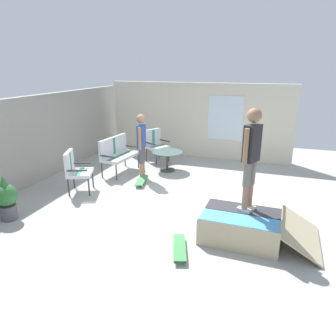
# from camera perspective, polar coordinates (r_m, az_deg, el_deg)

# --- Properties ---
(ground_plane) EXTENTS (12.00, 12.00, 0.10)m
(ground_plane) POSITION_cam_1_polar(r_m,az_deg,el_deg) (7.10, 2.09, -6.57)
(ground_plane) COLOR #A8A8A3
(back_wall_cinderblock) EXTENTS (9.00, 0.20, 2.22)m
(back_wall_cinderblock) POSITION_cam_1_polar(r_m,az_deg,el_deg) (8.68, -24.09, 4.57)
(back_wall_cinderblock) COLOR #9E998E
(back_wall_cinderblock) RESTS_ON ground_plane
(house_facade) EXTENTS (0.23, 6.00, 2.42)m
(house_facade) POSITION_cam_1_polar(r_m,az_deg,el_deg) (10.38, 5.68, 8.68)
(house_facade) COLOR beige
(house_facade) RESTS_ON ground_plane
(skate_ramp) EXTENTS (1.40, 2.04, 0.50)m
(skate_ramp) POSITION_cam_1_polar(r_m,az_deg,el_deg) (5.87, 13.71, -9.46)
(skate_ramp) COLOR tan
(skate_ramp) RESTS_ON ground_plane
(patio_bench) EXTENTS (1.30, 0.68, 1.02)m
(patio_bench) POSITION_cam_1_polar(r_m,az_deg,el_deg) (8.93, -9.34, 3.01)
(patio_bench) COLOR #38383D
(patio_bench) RESTS_ON ground_plane
(patio_chair_near_house) EXTENTS (0.81, 0.78, 1.02)m
(patio_chair_near_house) POSITION_cam_1_polar(r_m,az_deg,el_deg) (9.91, -2.37, 4.75)
(patio_chair_near_house) COLOR #38383D
(patio_chair_near_house) RESTS_ON ground_plane
(patio_chair_by_wall) EXTENTS (0.78, 0.74, 1.02)m
(patio_chair_by_wall) POSITION_cam_1_polar(r_m,az_deg,el_deg) (7.72, -16.71, 0.02)
(patio_chair_by_wall) COLOR #38383D
(patio_chair_by_wall) RESTS_ON ground_plane
(patio_table) EXTENTS (0.90, 0.90, 0.57)m
(patio_table) POSITION_cam_1_polar(r_m,az_deg,el_deg) (9.01, -0.15, 2.01)
(patio_table) COLOR #38383D
(patio_table) RESTS_ON ground_plane
(person_watching) EXTENTS (0.47, 0.29, 1.75)m
(person_watching) POSITION_cam_1_polar(r_m,az_deg,el_deg) (8.20, -4.88, 4.82)
(person_watching) COLOR silver
(person_watching) RESTS_ON ground_plane
(person_skater) EXTENTS (0.45, 0.33, 1.79)m
(person_skater) POSITION_cam_1_polar(r_m,az_deg,el_deg) (5.38, 15.03, 2.84)
(person_skater) COLOR silver
(person_skater) RESTS_ON skate_ramp
(skateboard_by_bench) EXTENTS (0.82, 0.34, 0.10)m
(skateboard_by_bench) POSITION_cam_1_polar(r_m,az_deg,el_deg) (8.14, -4.83, -2.25)
(skateboard_by_bench) COLOR #3F8C4C
(skateboard_by_bench) RESTS_ON ground_plane
(skateboard_spare) EXTENTS (0.82, 0.44, 0.10)m
(skateboard_spare) POSITION_cam_1_polar(r_m,az_deg,el_deg) (5.28, 2.13, -14.34)
(skateboard_spare) COLOR #3F8C4C
(skateboard_spare) RESTS_ON ground_plane
(potted_plant) EXTENTS (0.44, 0.44, 0.92)m
(potted_plant) POSITION_cam_1_polar(r_m,az_deg,el_deg) (6.90, -27.59, -4.86)
(potted_plant) COLOR #515156
(potted_plant) RESTS_ON ground_plane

